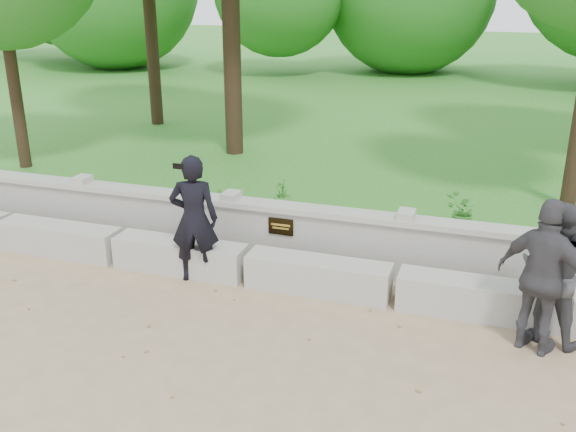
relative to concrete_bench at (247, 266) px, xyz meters
name	(u,v)px	position (x,y,z in m)	size (l,w,h in m)	color
ground	(183,353)	(0.00, -1.90, -0.22)	(80.00, 80.00, 0.00)	tan
lawn	(395,111)	(0.00, 12.10, -0.10)	(40.00, 22.00, 0.25)	#2A701B
concrete_bench	(247,266)	(0.00, 0.00, 0.00)	(11.90, 0.45, 0.45)	#B2B0A8
parapet_wall	(264,231)	(0.00, 0.70, 0.24)	(12.50, 0.35, 0.90)	#A7A59E
man_main	(194,219)	(-0.67, -0.16, 0.65)	(0.73, 0.67, 1.75)	black
visitor_left	(556,273)	(3.81, -0.30, 0.60)	(0.97, 0.87, 1.64)	#3C3D41
visitor_right	(544,278)	(3.66, -0.61, 0.65)	(1.11, 0.83, 1.75)	#3E3D42
shrub_b	(216,205)	(-1.08, 1.40, 0.28)	(0.28, 0.23, 0.52)	#3F882E
shrub_c	(462,212)	(2.64, 2.26, 0.30)	(0.49, 0.42, 0.54)	#3F882E
shrub_d	(283,193)	(-0.27, 2.30, 0.28)	(0.29, 0.26, 0.52)	#3F882E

